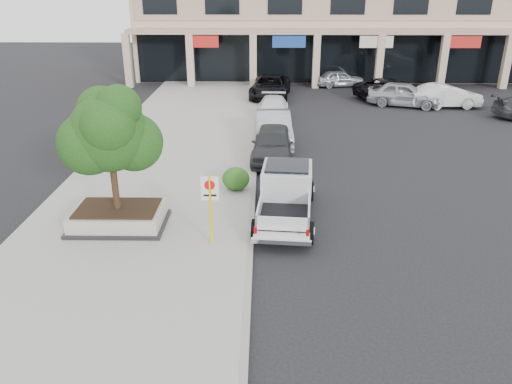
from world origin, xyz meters
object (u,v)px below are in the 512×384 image
(no_parking_sign, at_px, (210,201))
(curb_car_c, at_px, (273,109))
(lot_car_d, at_px, (391,88))
(planter_tree, at_px, (114,132))
(curb_car_d, at_px, (270,87))
(curb_car_a, at_px, (273,143))
(curb_car_b, at_px, (274,128))
(lot_car_a, at_px, (404,94))
(lot_car_f, at_px, (449,96))
(planter, at_px, (119,217))
(lot_car_e, at_px, (340,78))
(pickup_truck, at_px, (286,196))
(lot_car_b, at_px, (444,96))

(no_parking_sign, height_order, curb_car_c, no_parking_sign)
(no_parking_sign, height_order, lot_car_d, no_parking_sign)
(planter_tree, distance_m, curb_car_d, 21.96)
(planter_tree, relative_size, curb_car_d, 0.69)
(curb_car_a, relative_size, lot_car_d, 0.89)
(curb_car_b, height_order, lot_car_a, lot_car_a)
(curb_car_b, bearing_deg, no_parking_sign, -103.37)
(curb_car_a, bearing_deg, lot_car_d, 61.47)
(curb_car_a, relative_size, curb_car_b, 0.94)
(curb_car_c, relative_size, lot_car_f, 1.05)
(planter, distance_m, no_parking_sign, 3.71)
(lot_car_e, xyz_separation_m, lot_car_f, (6.48, -7.04, 0.05))
(lot_car_e, height_order, lot_car_f, lot_car_f)
(pickup_truck, relative_size, lot_car_b, 1.16)
(lot_car_a, bearing_deg, curb_car_b, 154.39)
(curb_car_b, bearing_deg, lot_car_e, 67.64)
(planter_tree, height_order, curb_car_c, planter_tree)
(no_parking_sign, distance_m, curb_car_d, 22.66)
(curb_car_c, height_order, lot_car_d, lot_car_d)
(lot_car_b, bearing_deg, curb_car_b, 124.82)
(no_parking_sign, relative_size, pickup_truck, 0.42)
(lot_car_b, distance_m, lot_car_d, 4.03)
(curb_car_d, relative_size, lot_car_b, 1.24)
(curb_car_a, distance_m, lot_car_b, 16.18)
(lot_car_d, bearing_deg, lot_car_b, -148.38)
(curb_car_c, bearing_deg, no_parking_sign, -95.61)
(planter_tree, relative_size, lot_car_a, 0.82)
(lot_car_a, bearing_deg, pickup_truck, 174.23)
(planter_tree, distance_m, lot_car_b, 25.19)
(curb_car_c, relative_size, lot_car_e, 1.16)
(planter, xyz_separation_m, lot_car_a, (14.51, 18.77, 0.35))
(pickup_truck, distance_m, curb_car_b, 9.09)
(planter_tree, xyz_separation_m, lot_car_a, (14.38, 18.62, -2.59))
(curb_car_d, bearing_deg, curb_car_b, -83.81)
(pickup_truck, relative_size, lot_car_f, 1.24)
(curb_car_b, bearing_deg, curb_car_d, 87.67)
(lot_car_b, bearing_deg, lot_car_d, 47.09)
(planter_tree, xyz_separation_m, curb_car_a, (5.24, 7.29, -2.61))
(curb_car_b, bearing_deg, lot_car_a, 41.34)
(no_parking_sign, xyz_separation_m, lot_car_f, (14.27, 19.89, -0.91))
(lot_car_b, bearing_deg, planter_tree, 136.12)
(planter_tree, relative_size, curb_car_c, 0.87)
(planter, height_order, lot_car_d, lot_car_d)
(planter_tree, bearing_deg, no_parking_sign, -23.66)
(curb_car_c, distance_m, lot_car_f, 12.58)
(planter, relative_size, lot_car_a, 0.66)
(lot_car_f, bearing_deg, curb_car_c, 90.94)
(lot_car_b, relative_size, lot_car_d, 0.88)
(curb_car_c, height_order, curb_car_d, curb_car_d)
(no_parking_sign, distance_m, lot_car_a, 22.95)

